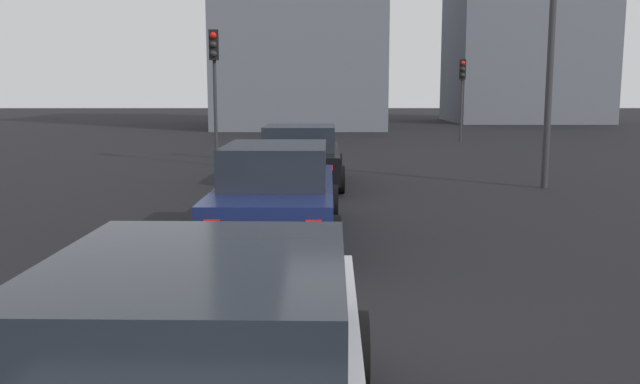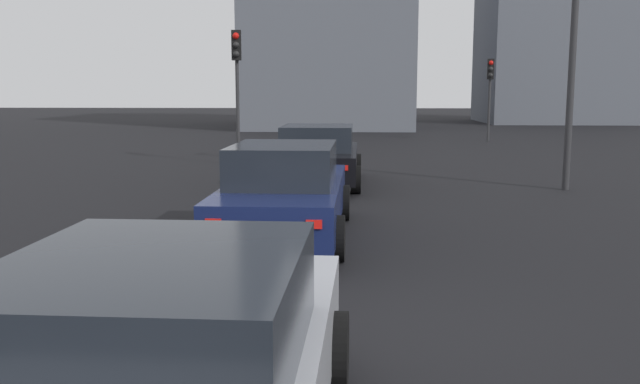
{
  "view_description": "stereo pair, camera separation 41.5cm",
  "coord_description": "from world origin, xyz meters",
  "px_view_note": "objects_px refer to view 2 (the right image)",
  "views": [
    {
      "loc": [
        -6.19,
        0.93,
        2.34
      ],
      "look_at": [
        1.84,
        0.9,
        1.11
      ],
      "focal_mm": 37.91,
      "sensor_mm": 36.0,
      "label": 1
    },
    {
      "loc": [
        -6.18,
        0.51,
        2.34
      ],
      "look_at": [
        1.84,
        0.9,
        1.11
      ],
      "focal_mm": 37.91,
      "sensor_mm": 36.0,
      "label": 2
    }
  ],
  "objects_px": {
    "car_navy_right_second": "(285,193)",
    "car_silver_right_third": "(167,377)",
    "traffic_light_near_left": "(490,82)",
    "car_black_right_lead": "(318,156)",
    "traffic_light_near_right": "(237,69)"
  },
  "relations": [
    {
      "from": "car_black_right_lead",
      "to": "car_navy_right_second",
      "type": "height_order",
      "value": "car_navy_right_second"
    },
    {
      "from": "car_silver_right_third",
      "to": "traffic_light_near_left",
      "type": "xyz_separation_m",
      "value": [
        27.14,
        -7.15,
        1.95
      ]
    },
    {
      "from": "car_black_right_lead",
      "to": "traffic_light_near_right",
      "type": "distance_m",
      "value": 5.53
    },
    {
      "from": "car_black_right_lead",
      "to": "car_silver_right_third",
      "type": "distance_m",
      "value": 12.91
    },
    {
      "from": "car_navy_right_second",
      "to": "traffic_light_near_right",
      "type": "distance_m",
      "value": 10.84
    },
    {
      "from": "car_navy_right_second",
      "to": "traffic_light_near_left",
      "type": "xyz_separation_m",
      "value": [
        20.28,
        -7.15,
        1.93
      ]
    },
    {
      "from": "car_black_right_lead",
      "to": "car_navy_right_second",
      "type": "xyz_separation_m",
      "value": [
        -6.05,
        0.21,
        0.01
      ]
    },
    {
      "from": "traffic_light_near_left",
      "to": "traffic_light_near_right",
      "type": "bearing_deg",
      "value": -37.59
    },
    {
      "from": "traffic_light_near_left",
      "to": "traffic_light_near_right",
      "type": "height_order",
      "value": "traffic_light_near_right"
    },
    {
      "from": "car_navy_right_second",
      "to": "car_silver_right_third",
      "type": "distance_m",
      "value": 6.86
    },
    {
      "from": "traffic_light_near_right",
      "to": "car_black_right_lead",
      "type": "bearing_deg",
      "value": 29.37
    },
    {
      "from": "car_black_right_lead",
      "to": "car_silver_right_third",
      "type": "height_order",
      "value": "car_black_right_lead"
    },
    {
      "from": "traffic_light_near_left",
      "to": "traffic_light_near_right",
      "type": "xyz_separation_m",
      "value": [
        -9.96,
        9.65,
        0.3
      ]
    },
    {
      "from": "traffic_light_near_left",
      "to": "traffic_light_near_right",
      "type": "relative_size",
      "value": 0.89
    },
    {
      "from": "car_navy_right_second",
      "to": "car_silver_right_third",
      "type": "relative_size",
      "value": 1.1
    }
  ]
}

